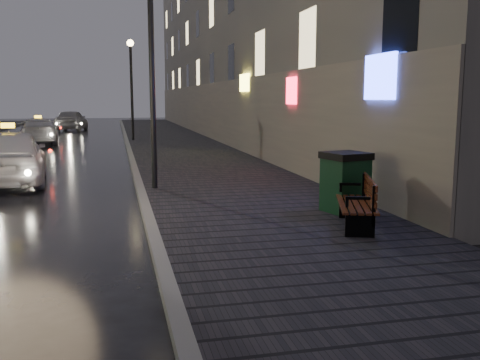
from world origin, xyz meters
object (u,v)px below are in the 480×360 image
object	(u,v)px
car_far	(71,120)
bench	(360,202)
lamp_near	(152,52)
trash_bin	(345,182)
lamp_far	(131,77)
taxi_mid	(39,131)
taxi_near	(10,156)

from	to	relation	value
car_far	bench	bearing A→B (deg)	109.44
lamp_near	trash_bin	world-z (taller)	lamp_near
bench	car_far	bearing A→B (deg)	122.01
bench	trash_bin	world-z (taller)	trash_bin
bench	trash_bin	distance (m)	1.28
lamp_far	taxi_mid	distance (m)	5.67
taxi_near	taxi_mid	world-z (taller)	taxi_near
bench	taxi_near	world-z (taller)	taxi_near
lamp_far	trash_bin	xyz separation A→B (m)	(3.46, -19.74, -2.74)
trash_bin	car_far	xyz separation A→B (m)	(-7.52, 31.77, 0.02)
taxi_mid	car_far	size ratio (longest dim) A/B	1.03
lamp_far	lamp_near	bearing A→B (deg)	-90.00
lamp_near	bench	bearing A→B (deg)	-57.45
lamp_far	taxi_near	bearing A→B (deg)	-105.57
lamp_far	bench	distance (m)	21.42
lamp_far	car_far	distance (m)	12.98
trash_bin	taxi_near	world-z (taller)	taxi_near
lamp_far	car_far	size ratio (longest dim) A/B	1.17
trash_bin	taxi_mid	distance (m)	22.03
lamp_near	taxi_mid	xyz separation A→B (m)	(-4.88, 16.65, -2.82)
bench	trash_bin	xyz separation A→B (m)	(0.28, 1.24, 0.17)
lamp_far	bench	xyz separation A→B (m)	(3.18, -20.99, -2.90)
lamp_near	taxi_mid	distance (m)	17.58
lamp_far	trash_bin	size ratio (longest dim) A/B	4.46
trash_bin	car_far	size ratio (longest dim) A/B	0.26
taxi_mid	lamp_near	bearing A→B (deg)	98.46
lamp_near	taxi_near	world-z (taller)	lamp_near
taxi_mid	car_far	distance (m)	11.41
taxi_near	car_far	size ratio (longest dim) A/B	1.02
taxi_near	car_far	distance (m)	25.64
bench	taxi_mid	xyz separation A→B (m)	(-8.06, 21.63, 0.09)
trash_bin	taxi_near	size ratio (longest dim) A/B	0.26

